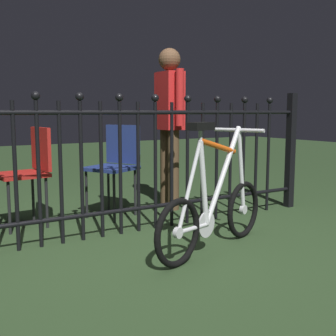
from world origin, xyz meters
TOP-DOWN VIEW (x-y plane):
  - ground_plane at (0.00, 0.00)m, footprint 20.00×20.00m
  - iron_fence at (-0.08, 0.57)m, footprint 3.76×0.07m
  - bicycle at (0.38, -0.13)m, footprint 1.17×0.52m
  - chair_navy at (0.23, 1.15)m, footprint 0.52×0.52m
  - chair_red at (-0.53, 1.18)m, footprint 0.42×0.42m
  - person_visitor at (0.80, 1.14)m, footprint 0.21×0.48m

SIDE VIEW (x-z plane):
  - ground_plane at x=0.00m, z-range 0.00..0.00m
  - bicycle at x=0.38m, z-range -0.13..0.74m
  - chair_red at x=-0.53m, z-range 0.09..0.91m
  - chair_navy at x=0.23m, z-range 0.09..0.92m
  - iron_fence at x=-0.08m, z-range 0.01..1.13m
  - person_visitor at x=0.80m, z-range 0.14..1.68m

